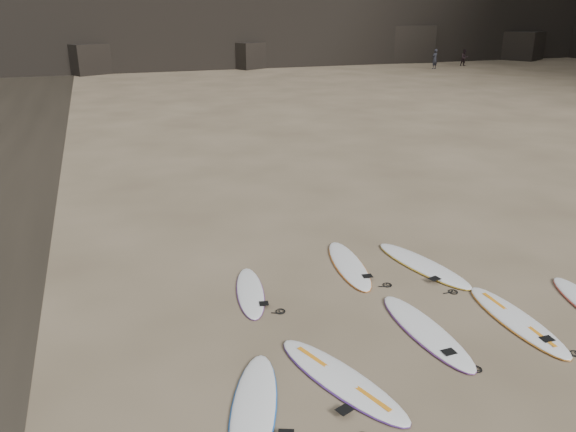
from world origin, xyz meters
name	(u,v)px	position (x,y,z in m)	size (l,w,h in m)	color
ground	(450,334)	(0.00, 0.00, 0.00)	(240.00, 240.00, 0.00)	#897559
surfboard_0	(254,408)	(-3.87, -0.82, 0.05)	(0.63, 2.64, 0.10)	white
surfboard_1	(341,379)	(-2.40, -0.60, 0.05)	(0.66, 2.76, 0.10)	white
surfboard_2	(426,330)	(-0.39, 0.18, 0.05)	(0.65, 2.71, 0.10)	white
surfboard_3	(516,319)	(1.42, -0.04, 0.05)	(0.65, 2.69, 0.10)	white
surfboard_5	(250,292)	(-2.99, 2.62, 0.04)	(0.53, 2.21, 0.08)	white
surfboard_6	(349,264)	(-0.55, 3.13, 0.05)	(0.62, 2.60, 0.09)	white
surfboard_7	(423,264)	(1.02, 2.59, 0.05)	(0.67, 2.79, 0.10)	white
person_a	(435,59)	(24.26, 38.59, 0.88)	(0.64, 0.42, 1.76)	#222228
person_b	(464,58)	(28.46, 39.98, 0.77)	(0.75, 0.58, 1.54)	black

